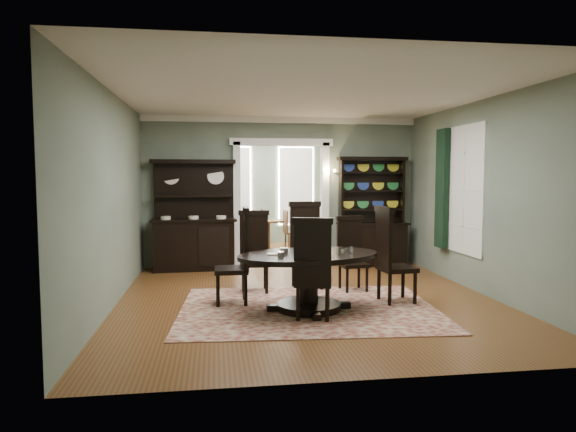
{
  "coord_description": "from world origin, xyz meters",
  "views": [
    {
      "loc": [
        -1.35,
        -7.33,
        1.83
      ],
      "look_at": [
        -0.21,
        0.6,
        1.2
      ],
      "focal_mm": 32.0,
      "sensor_mm": 36.0,
      "label": 1
    }
  ],
  "objects_px": {
    "dining_table": "(309,271)",
    "welsh_dresser": "(372,226)",
    "parlor_table": "(268,231)",
    "sideboard": "(194,231)"
  },
  "relations": [
    {
      "from": "dining_table",
      "to": "welsh_dresser",
      "type": "distance_m",
      "value": 3.86
    },
    {
      "from": "welsh_dresser",
      "to": "parlor_table",
      "type": "distance_m",
      "value": 2.87
    },
    {
      "from": "dining_table",
      "to": "sideboard",
      "type": "relative_size",
      "value": 1.03
    },
    {
      "from": "sideboard",
      "to": "parlor_table",
      "type": "distance_m",
      "value": 2.71
    },
    {
      "from": "dining_table",
      "to": "welsh_dresser",
      "type": "xyz_separation_m",
      "value": [
        1.93,
        3.33,
        0.26
      ]
    },
    {
      "from": "dining_table",
      "to": "welsh_dresser",
      "type": "relative_size",
      "value": 1.0
    },
    {
      "from": "welsh_dresser",
      "to": "sideboard",
      "type": "bearing_deg",
      "value": -179.86
    },
    {
      "from": "sideboard",
      "to": "parlor_table",
      "type": "relative_size",
      "value": 2.59
    },
    {
      "from": "parlor_table",
      "to": "welsh_dresser",
      "type": "bearing_deg",
      "value": -47.67
    },
    {
      "from": "dining_table",
      "to": "parlor_table",
      "type": "relative_size",
      "value": 2.67
    }
  ]
}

